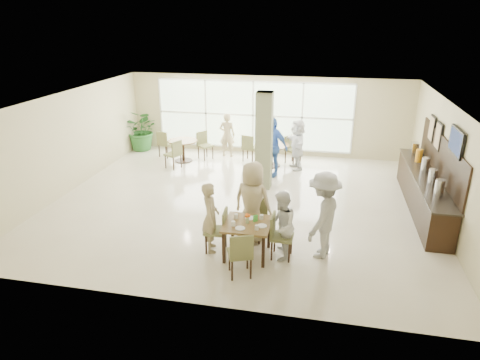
% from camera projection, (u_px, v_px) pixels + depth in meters
% --- Properties ---
extents(ground, '(10.00, 10.00, 0.00)m').
position_uv_depth(ground, '(242.00, 202.00, 11.64)').
color(ground, beige).
rests_on(ground, ground).
extents(room_shell, '(10.00, 10.00, 10.00)m').
position_uv_depth(room_shell, '(242.00, 141.00, 11.03)').
color(room_shell, white).
rests_on(room_shell, ground).
extents(window_bank, '(7.00, 0.04, 7.00)m').
position_uv_depth(window_bank, '(253.00, 115.00, 15.31)').
color(window_bank, silver).
rests_on(window_bank, ground).
extents(column, '(0.45, 0.45, 2.80)m').
position_uv_depth(column, '(264.00, 141.00, 12.16)').
color(column, '#6E7450').
rests_on(column, ground).
extents(main_table, '(0.96, 0.96, 0.75)m').
position_uv_depth(main_table, '(247.00, 227.00, 8.82)').
color(main_table, brown).
rests_on(main_table, ground).
extents(round_table_left, '(1.01, 1.01, 0.75)m').
position_uv_depth(round_table_left, '(183.00, 146.00, 14.71)').
color(round_table_left, brown).
rests_on(round_table_left, ground).
extents(round_table_right, '(1.16, 1.16, 0.75)m').
position_uv_depth(round_table_right, '(272.00, 149.00, 14.23)').
color(round_table_right, brown).
rests_on(round_table_right, ground).
extents(chairs_main_table, '(1.88, 2.02, 0.95)m').
position_uv_depth(chairs_main_table, '(248.00, 235.00, 8.90)').
color(chairs_main_table, olive).
rests_on(chairs_main_table, ground).
extents(chairs_table_left, '(2.05, 1.79, 0.95)m').
position_uv_depth(chairs_table_left, '(182.00, 148.00, 14.76)').
color(chairs_table_left, olive).
rests_on(chairs_table_left, ground).
extents(chairs_table_right, '(2.08, 1.87, 0.95)m').
position_uv_depth(chairs_table_right, '(269.00, 153.00, 14.23)').
color(chairs_table_right, olive).
rests_on(chairs_table_right, ground).
extents(tabletop_clutter, '(0.73, 0.70, 0.21)m').
position_uv_depth(tabletop_clutter, '(249.00, 221.00, 8.75)').
color(tabletop_clutter, white).
rests_on(tabletop_clutter, main_table).
extents(buffet_counter, '(0.64, 4.70, 1.95)m').
position_uv_depth(buffet_counter, '(424.00, 189.00, 11.01)').
color(buffet_counter, black).
rests_on(buffet_counter, ground).
extents(wall_tv, '(0.06, 1.00, 0.58)m').
position_uv_depth(wall_tv, '(456.00, 142.00, 9.39)').
color(wall_tv, black).
rests_on(wall_tv, ground).
extents(framed_art_a, '(0.05, 0.55, 0.70)m').
position_uv_depth(framed_art_a, '(438.00, 136.00, 10.95)').
color(framed_art_a, black).
rests_on(framed_art_a, ground).
extents(framed_art_b, '(0.05, 0.55, 0.70)m').
position_uv_depth(framed_art_b, '(432.00, 129.00, 11.68)').
color(framed_art_b, black).
rests_on(framed_art_b, ground).
extents(potted_plant, '(1.55, 1.55, 1.54)m').
position_uv_depth(potted_plant, '(142.00, 130.00, 15.88)').
color(potted_plant, '#276026').
rests_on(potted_plant, ground).
extents(teen_left, '(0.53, 0.65, 1.54)m').
position_uv_depth(teen_left, '(211.00, 217.00, 8.99)').
color(teen_left, tan).
rests_on(teen_left, ground).
extents(teen_far, '(1.00, 0.72, 1.83)m').
position_uv_depth(teen_far, '(253.00, 202.00, 9.37)').
color(teen_far, tan).
rests_on(teen_far, ground).
extents(teen_right, '(0.60, 0.75, 1.47)m').
position_uv_depth(teen_right, '(281.00, 226.00, 8.70)').
color(teen_right, white).
rests_on(teen_right, ground).
extents(teen_standing, '(1.03, 1.35, 1.85)m').
position_uv_depth(teen_standing, '(323.00, 215.00, 8.73)').
color(teen_standing, '#ACADAF').
rests_on(teen_standing, ground).
extents(adult_a, '(1.25, 0.98, 1.87)m').
position_uv_depth(adult_a, '(272.00, 147.00, 13.26)').
color(adult_a, '#4679D4').
rests_on(adult_a, ground).
extents(adult_b, '(1.10, 1.65, 1.64)m').
position_uv_depth(adult_b, '(297.00, 145.00, 13.89)').
color(adult_b, white).
rests_on(adult_b, ground).
extents(adult_standing, '(0.58, 0.38, 1.57)m').
position_uv_depth(adult_standing, '(227.00, 135.00, 15.15)').
color(adult_standing, tan).
rests_on(adult_standing, ground).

